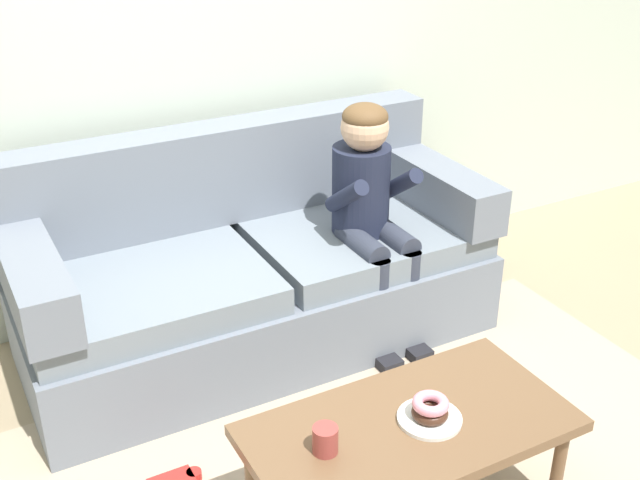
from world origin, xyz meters
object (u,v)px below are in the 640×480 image
couch (252,272)px  donut (430,412)px  coffee_table (409,434)px  person_child (370,202)px  mug (325,440)px

couch → donut: 1.31m
donut → coffee_table: bearing=163.7°
person_child → donut: person_child is taller
person_child → mug: bearing=-127.1°
couch → mug: couch is taller
couch → person_child: person_child is taller
couch → coffee_table: 1.29m
person_child → mug: size_ratio=12.24×
coffee_table → donut: bearing=-16.3°
mug → donut: bearing=-5.0°
person_child → donut: 1.20m
donut → couch: bearing=92.0°
coffee_table → donut: donut is taller
coffee_table → donut: 0.10m
mug → person_child: bearing=52.9°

